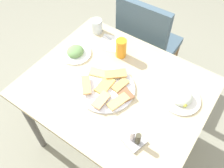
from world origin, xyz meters
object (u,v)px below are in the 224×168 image
salad_plate_greens (181,98)px  paper_napkin (112,43)px  spoon (113,41)px  dining_chair (146,42)px  salad_plate_rice (76,52)px  condiment_caddy (135,139)px  fork (110,44)px  drinking_glass (97,26)px  dining_table (116,95)px  soda_can (121,48)px  pide_platter (107,88)px

salad_plate_greens → paper_napkin: 0.58m
salad_plate_greens → paper_napkin: bearing=164.9°
spoon → dining_chair: bearing=92.2°
salad_plate_rice → condiment_caddy: condiment_caddy is taller
fork → spoon: same height
salad_plate_greens → drinking_glass: size_ratio=2.31×
salad_plate_rice → salad_plate_greens: bearing=4.8°
salad_plate_greens → spoon: 0.58m
drinking_glass → paper_napkin: size_ratio=0.61×
salad_plate_greens → spoon: bearing=163.2°
dining_table → salad_plate_rice: bearing=169.3°
drinking_glass → condiment_caddy: size_ratio=0.83×
condiment_caddy → paper_napkin: bearing=133.9°
soda_can → paper_napkin: 0.14m
salad_plate_greens → pide_platter: bearing=-155.4°
dining_chair → salad_plate_rice: size_ratio=4.57×
dining_chair → dining_table: bearing=-77.3°
soda_can → pide_platter: bearing=-72.7°
dining_table → condiment_caddy: 0.36m
drinking_glass → paper_napkin: 0.16m
spoon → condiment_caddy: condiment_caddy is taller
dining_chair → spoon: 0.41m
dining_table → soda_can: bearing=117.5°
dining_table → salad_plate_greens: (0.34, 0.12, 0.10)m
salad_plate_greens → paper_napkin: (-0.56, 0.15, -0.02)m
soda_can → spoon: soda_can is taller
dining_chair → drinking_glass: bearing=-126.8°
drinking_glass → pide_platter: bearing=-46.4°
pide_platter → salad_plate_rice: size_ratio=1.70×
soda_can → dining_table: bearing=-62.5°
dining_chair → salad_plate_greens: bearing=-46.4°
drinking_glass → spoon: drinking_glass is taller
spoon → condiment_caddy: size_ratio=1.59×
fork → dining_table: bearing=-31.9°
dining_table → pide_platter: pide_platter is taller
salad_plate_greens → drinking_glass: bearing=165.0°
dining_chair → salad_plate_rice: bearing=-110.6°
dining_chair → condiment_caddy: size_ratio=8.11×
pide_platter → spoon: pide_platter is taller
dining_table → soda_can: (-0.11, 0.22, 0.15)m
dining_chair → condiment_caddy: bearing=-64.8°
salad_plate_rice → soda_can: 0.29m
drinking_glass → spoon: 0.16m
dining_table → salad_plate_rice: size_ratio=5.13×
dining_chair → paper_napkin: size_ratio=5.97×
salad_plate_greens → spoon: salad_plate_greens is taller
fork → condiment_caddy: bearing=-27.8°
salad_plate_rice → condiment_caddy: 0.68m
drinking_glass → paper_napkin: bearing=-14.9°
salad_plate_rice → paper_napkin: (0.13, 0.21, -0.01)m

